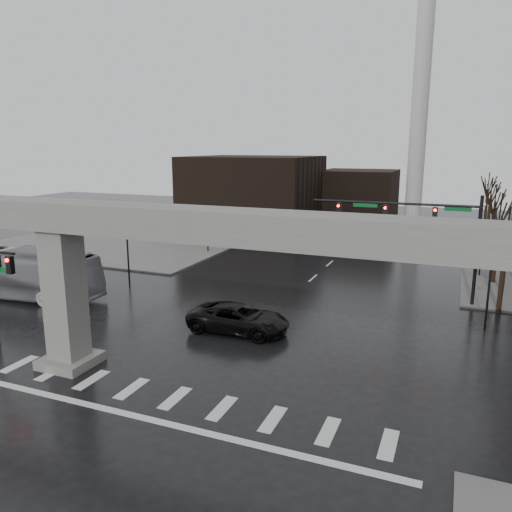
# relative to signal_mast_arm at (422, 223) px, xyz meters

# --- Properties ---
(ground) EXTENTS (160.00, 160.00, 0.00)m
(ground) POSITION_rel_signal_mast_arm_xyz_m (-8.99, -18.80, -5.83)
(ground) COLOR black
(ground) RESTS_ON ground
(sidewalk_nw) EXTENTS (28.00, 36.00, 0.15)m
(sidewalk_nw) POSITION_rel_signal_mast_arm_xyz_m (-34.99, 17.20, -5.75)
(sidewalk_nw) COLOR slate
(sidewalk_nw) RESTS_ON ground
(elevated_guideway) EXTENTS (48.00, 2.60, 8.70)m
(elevated_guideway) POSITION_rel_signal_mast_arm_xyz_m (-7.73, -18.80, 1.05)
(elevated_guideway) COLOR gray
(elevated_guideway) RESTS_ON ground
(building_far_left) EXTENTS (16.00, 14.00, 10.00)m
(building_far_left) POSITION_rel_signal_mast_arm_xyz_m (-22.99, 23.20, -0.83)
(building_far_left) COLOR black
(building_far_left) RESTS_ON ground
(building_far_mid) EXTENTS (10.00, 10.00, 8.00)m
(building_far_mid) POSITION_rel_signal_mast_arm_xyz_m (-10.99, 33.20, -1.83)
(building_far_mid) COLOR black
(building_far_mid) RESTS_ON ground
(smokestack) EXTENTS (3.60, 3.60, 30.00)m
(smokestack) POSITION_rel_signal_mast_arm_xyz_m (-2.99, 27.20, 7.52)
(smokestack) COLOR silver
(smokestack) RESTS_ON ground
(signal_mast_arm) EXTENTS (12.12, 0.43, 8.00)m
(signal_mast_arm) POSITION_rel_signal_mast_arm_xyz_m (0.00, 0.00, 0.00)
(signal_mast_arm) COLOR black
(signal_mast_arm) RESTS_ON ground
(lamp_right_0) EXTENTS (1.22, 0.32, 5.11)m
(lamp_right_0) POSITION_rel_signal_mast_arm_xyz_m (4.51, -4.80, -2.36)
(lamp_right_0) COLOR black
(lamp_right_0) RESTS_ON ground
(lamp_right_1) EXTENTS (1.22, 0.32, 5.11)m
(lamp_right_1) POSITION_rel_signal_mast_arm_xyz_m (4.51, 9.20, -2.36)
(lamp_right_1) COLOR black
(lamp_right_1) RESTS_ON ground
(lamp_right_2) EXTENTS (1.22, 0.32, 5.11)m
(lamp_right_2) POSITION_rel_signal_mast_arm_xyz_m (4.51, 23.20, -2.36)
(lamp_right_2) COLOR black
(lamp_right_2) RESTS_ON ground
(lamp_left_0) EXTENTS (1.22, 0.32, 5.11)m
(lamp_left_0) POSITION_rel_signal_mast_arm_xyz_m (-22.49, -4.80, -2.36)
(lamp_left_0) COLOR black
(lamp_left_0) RESTS_ON ground
(lamp_left_1) EXTENTS (1.22, 0.32, 5.11)m
(lamp_left_1) POSITION_rel_signal_mast_arm_xyz_m (-22.49, 9.20, -2.36)
(lamp_left_1) COLOR black
(lamp_left_1) RESTS_ON ground
(lamp_left_2) EXTENTS (1.22, 0.32, 5.11)m
(lamp_left_2) POSITION_rel_signal_mast_arm_xyz_m (-22.49, 23.20, -2.36)
(lamp_left_2) COLOR black
(lamp_left_2) RESTS_ON ground
(tree_right_0) EXTENTS (1.09, 1.58, 7.50)m
(tree_right_0) POSITION_rel_signal_mast_arm_xyz_m (5.54, -0.78, -3.04)
(tree_right_0) COLOR black
(tree_right_0) RESTS_ON ground
(tree_right_1) EXTENTS (1.09, 1.61, 7.67)m
(tree_right_1) POSITION_rel_signal_mast_arm_xyz_m (5.54, 7.22, -2.98)
(tree_right_1) COLOR black
(tree_right_1) RESTS_ON ground
(tree_right_2) EXTENTS (1.10, 1.63, 7.85)m
(tree_right_2) POSITION_rel_signal_mast_arm_xyz_m (5.54, 15.22, -2.91)
(tree_right_2) COLOR black
(tree_right_2) RESTS_ON ground
(tree_right_3) EXTENTS (1.11, 1.66, 8.02)m
(tree_right_3) POSITION_rel_signal_mast_arm_xyz_m (5.54, 23.22, -2.85)
(tree_right_3) COLOR black
(tree_right_3) RESTS_ON ground
(tree_right_4) EXTENTS (1.12, 1.69, 8.19)m
(tree_right_4) POSITION_rel_signal_mast_arm_xyz_m (5.54, 31.22, -2.79)
(tree_right_4) COLOR black
(tree_right_4) RESTS_ON ground
(pickup_truck) EXTENTS (6.39, 3.04, 1.76)m
(pickup_truck) POSITION_rel_signal_mast_arm_xyz_m (-9.72, -11.06, -4.95)
(pickup_truck) COLOR black
(pickup_truck) RESTS_ON ground
(city_bus) EXTENTS (13.68, 3.65, 3.78)m
(city_bus) POSITION_rel_signal_mast_arm_xyz_m (-28.31, -10.61, -3.94)
(city_bus) COLOR #A7A6AB
(city_bus) RESTS_ON ground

